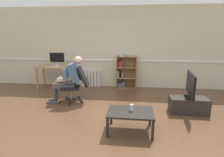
{
  "coord_description": "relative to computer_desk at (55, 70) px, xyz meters",
  "views": [
    {
      "loc": [
        0.66,
        -3.59,
        1.76
      ],
      "look_at": [
        0.15,
        0.85,
        0.7
      ],
      "focal_mm": 29.28,
      "sensor_mm": 36.0,
      "label": 1
    }
  ],
  "objects": [
    {
      "name": "person_seated",
      "position": [
        0.91,
        -1.22,
        0.02
      ],
      "size": [
        0.96,
        0.46,
        1.24
      ],
      "rotation": [
        0.0,
        0.0,
        -1.41
      ],
      "color": "#4C4C51",
      "rests_on": "ground_plane"
    },
    {
      "name": "radiator",
      "position": [
        1.08,
        0.39,
        -0.35
      ],
      "size": [
        0.74,
        0.08,
        0.56
      ],
      "color": "white",
      "rests_on": "ground_plane"
    },
    {
      "name": "coffee_table",
      "position": [
        2.57,
        -2.59,
        -0.28
      ],
      "size": [
        0.84,
        0.59,
        0.4
      ],
      "color": "black",
      "rests_on": "ground_plane"
    },
    {
      "name": "bookshelf",
      "position": [
        2.34,
        0.29,
        -0.09
      ],
      "size": [
        0.67,
        0.29,
        1.14
      ],
      "color": "olive",
      "rests_on": "ground_plane"
    },
    {
      "name": "drinking_glass",
      "position": [
        2.59,
        -2.56,
        -0.17
      ],
      "size": [
        0.06,
        0.06,
        0.12
      ],
      "primitive_type": "cylinder",
      "color": "silver",
      "rests_on": "coffee_table"
    },
    {
      "name": "computer_desk",
      "position": [
        0.0,
        0.0,
        0.0
      ],
      "size": [
        1.13,
        0.56,
        0.76
      ],
      "color": "tan",
      "rests_on": "ground_plane"
    },
    {
      "name": "keyboard",
      "position": [
        0.02,
        -0.14,
        0.13
      ],
      "size": [
        0.41,
        0.12,
        0.02
      ],
      "primitive_type": "cube",
      "color": "silver",
      "rests_on": "computer_desk"
    },
    {
      "name": "back_wall",
      "position": [
        1.93,
        0.5,
        0.72
      ],
      "size": [
        12.0,
        0.13,
        2.7
      ],
      "color": "beige",
      "rests_on": "ground_plane"
    },
    {
      "name": "computer_mouse",
      "position": [
        0.3,
        -0.12,
        0.14
      ],
      "size": [
        0.06,
        0.1,
        0.03
      ],
      "primitive_type": "cube",
      "color": "white",
      "rests_on": "computer_desk"
    },
    {
      "name": "office_chair",
      "position": [
        1.11,
        -1.19,
        -0.11
      ],
      "size": [
        0.81,
        0.63,
        0.97
      ],
      "rotation": [
        0.0,
        0.0,
        -1.41
      ],
      "color": "black",
      "rests_on": "ground_plane"
    },
    {
      "name": "tv_screen",
      "position": [
        3.9,
        -1.59,
        0.03
      ],
      "size": [
        0.23,
        0.89,
        0.58
      ],
      "rotation": [
        0.0,
        0.0,
        1.46
      ],
      "color": "black",
      "rests_on": "tv_stand"
    },
    {
      "name": "ground_plane",
      "position": [
        1.93,
        -2.15,
        -0.63
      ],
      "size": [
        18.0,
        18.0,
        0.0
      ],
      "primitive_type": "plane",
      "color": "brown"
    },
    {
      "name": "imac_monitor",
      "position": [
        0.08,
        0.08,
        0.39
      ],
      "size": [
        0.54,
        0.14,
        0.46
      ],
      "color": "silver",
      "rests_on": "computer_desk"
    },
    {
      "name": "tv_stand",
      "position": [
        3.9,
        -1.59,
        -0.45
      ],
      "size": [
        0.85,
        0.4,
        0.36
      ],
      "color": "#2D2823",
      "rests_on": "ground_plane"
    }
  ]
}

